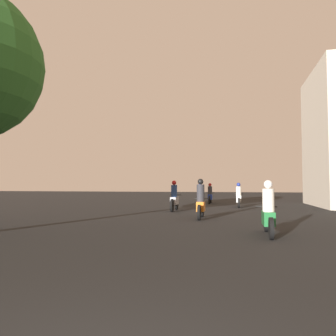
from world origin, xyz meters
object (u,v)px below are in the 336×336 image
object	(u,v)px
motorcycle_silver	(174,199)
motorcycle_white	(239,197)
motorcycle_yellow	(200,194)
motorcycle_blue	(210,195)
motorcycle_orange	(201,203)
motorcycle_green	(268,213)

from	to	relation	value
motorcycle_silver	motorcycle_white	size ratio (longest dim) A/B	0.97
motorcycle_yellow	motorcycle_blue	bearing A→B (deg)	-66.49
motorcycle_orange	motorcycle_white	size ratio (longest dim) A/B	0.92
motorcycle_blue	motorcycle_green	bearing A→B (deg)	-79.51
motorcycle_blue	motorcycle_yellow	size ratio (longest dim) A/B	1.08
motorcycle_orange	motorcycle_blue	size ratio (longest dim) A/B	0.94
motorcycle_silver	motorcycle_blue	world-z (taller)	motorcycle_silver
motorcycle_yellow	motorcycle_white	bearing A→B (deg)	-61.81
motorcycle_silver	motorcycle_yellow	xyz separation A→B (m)	(0.37, 9.82, -0.04)
motorcycle_white	motorcycle_yellow	size ratio (longest dim) A/B	1.11
motorcycle_green	motorcycle_yellow	world-z (taller)	motorcycle_green
motorcycle_white	motorcycle_yellow	xyz separation A→B (m)	(-3.04, 6.16, -0.00)
motorcycle_orange	motorcycle_silver	size ratio (longest dim) A/B	0.95
motorcycle_blue	motorcycle_yellow	bearing A→B (deg)	111.82
motorcycle_silver	motorcycle_green	bearing A→B (deg)	-70.56
motorcycle_white	motorcycle_blue	world-z (taller)	motorcycle_white
motorcycle_blue	motorcycle_orange	bearing A→B (deg)	-87.57
motorcycle_green	motorcycle_yellow	distance (m)	17.96
motorcycle_green	motorcycle_white	xyz separation A→B (m)	(-0.68, 11.41, 0.00)
motorcycle_orange	motorcycle_white	world-z (taller)	motorcycle_orange
motorcycle_white	motorcycle_silver	bearing A→B (deg)	-123.09
motorcycle_orange	motorcycle_blue	xyz separation A→B (m)	(-0.43, 10.96, -0.05)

